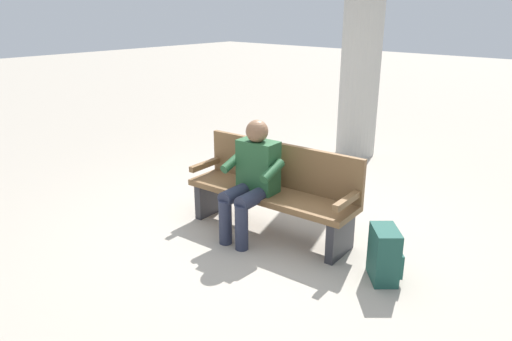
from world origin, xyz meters
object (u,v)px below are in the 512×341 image
(bench_near, at_px, (274,189))
(backpack, at_px, (385,255))
(person_seated, at_px, (251,177))
(support_pillar, at_px, (364,22))

(bench_near, bearing_deg, backpack, 170.43)
(bench_near, bearing_deg, person_seated, 65.14)
(bench_near, relative_size, support_pillar, 0.46)
(bench_near, xyz_separation_m, support_pillar, (0.76, -2.96, 1.53))
(bench_near, distance_m, backpack, 1.32)
(bench_near, distance_m, person_seated, 0.31)
(backpack, bearing_deg, support_pillar, -56.26)
(bench_near, relative_size, person_seated, 1.55)
(backpack, distance_m, support_pillar, 4.09)
(bench_near, relative_size, backpack, 3.92)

